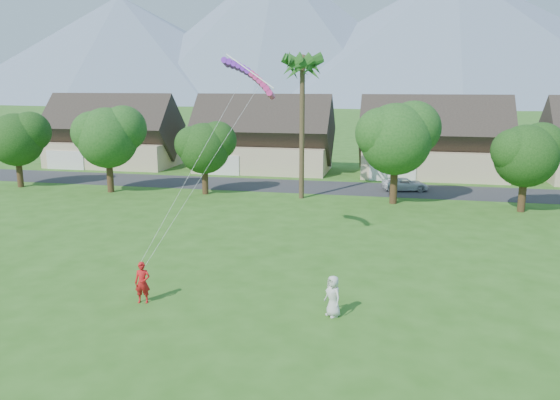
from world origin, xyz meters
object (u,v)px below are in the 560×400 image
(parked_car, at_px, (405,184))
(parafoil_kite, at_px, (251,74))
(kite_flyer, at_px, (142,283))
(watcher, at_px, (333,296))

(parked_car, xyz_separation_m, parafoil_kite, (-9.10, -22.21, 9.91))
(parafoil_kite, bearing_deg, parked_car, 73.09)
(kite_flyer, height_order, parked_car, kite_flyer)
(parked_car, bearing_deg, watcher, 160.86)
(kite_flyer, distance_m, parafoil_kite, 12.91)
(watcher, distance_m, parked_car, 30.18)
(parked_car, height_order, parafoil_kite, parafoil_kite)
(watcher, relative_size, parafoil_kite, 0.52)
(kite_flyer, bearing_deg, parafoil_kite, 58.07)
(kite_flyer, xyz_separation_m, parked_car, (12.25, 30.33, -0.38))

